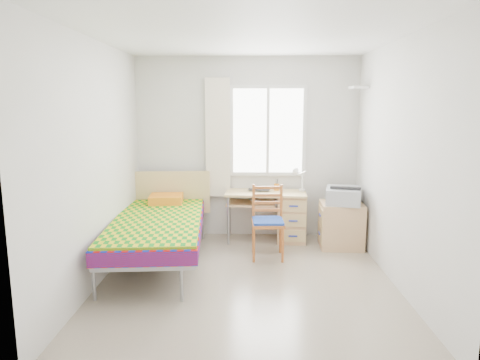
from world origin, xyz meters
name	(u,v)px	position (x,y,z in m)	size (l,w,h in m)	color
floor	(246,281)	(0.00, 0.00, 0.00)	(3.50, 3.50, 0.00)	#BCAD93
ceiling	(247,36)	(0.00, 0.00, 2.60)	(3.50, 3.50, 0.00)	white
wall_back	(247,148)	(0.00, 1.75, 1.30)	(3.20, 3.20, 0.00)	silver
wall_left	(96,164)	(-1.60, 0.00, 1.30)	(3.50, 3.50, 0.00)	silver
wall_right	(399,165)	(1.60, 0.00, 1.30)	(3.50, 3.50, 0.00)	silver
window	(268,131)	(0.30, 1.73, 1.55)	(1.10, 0.04, 1.30)	white
curtain	(218,138)	(-0.42, 1.68, 1.45)	(0.35, 0.05, 1.70)	beige
floating_shelf	(359,87)	(1.49, 1.40, 2.15)	(0.20, 0.32, 0.03)	white
bed	(159,224)	(-1.07, 0.58, 0.47)	(1.21, 2.33, 0.98)	gray
desk	(286,214)	(0.56, 1.47, 0.39)	(1.16, 0.59, 0.71)	tan
chair	(268,217)	(0.27, 0.80, 0.52)	(0.41, 0.41, 0.92)	#AC6321
cabinet	(341,225)	(1.28, 1.19, 0.31)	(0.59, 0.53, 0.61)	tan
printer	(343,195)	(1.30, 1.18, 0.72)	(0.54, 0.60, 0.22)	#B0B4B8
laptop	(258,191)	(0.16, 1.49, 0.72)	(0.31, 0.20, 0.02)	black
pen_cup	(277,187)	(0.43, 1.60, 0.75)	(0.07, 0.07, 0.09)	orange
task_lamp	(299,177)	(0.73, 1.44, 0.93)	(0.21, 0.30, 0.36)	white
book	(249,200)	(0.03, 1.49, 0.59)	(0.14, 0.19, 0.01)	gray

